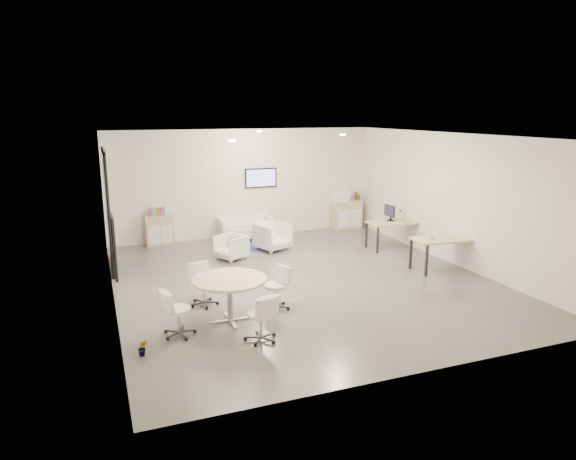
# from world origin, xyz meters

# --- Properties ---
(room_shell) EXTENTS (9.60, 10.60, 4.80)m
(room_shell) POSITION_xyz_m (0.00, 0.00, 1.60)
(room_shell) COLOR #4D4B47
(room_shell) RESTS_ON ground
(glass_door) EXTENTS (0.09, 1.90, 2.85)m
(glass_door) POSITION_xyz_m (-3.95, 2.51, 1.50)
(glass_door) COLOR black
(glass_door) RESTS_ON room_shell
(artwork) EXTENTS (0.05, 0.54, 1.04)m
(artwork) POSITION_xyz_m (-3.97, -1.60, 1.55)
(artwork) COLOR black
(artwork) RESTS_ON room_shell
(wall_tv) EXTENTS (0.98, 0.06, 0.58)m
(wall_tv) POSITION_xyz_m (0.50, 4.46, 1.75)
(wall_tv) COLOR black
(wall_tv) RESTS_ON room_shell
(ceiling_spots) EXTENTS (3.14, 4.14, 0.03)m
(ceiling_spots) POSITION_xyz_m (-0.20, 0.83, 3.18)
(ceiling_spots) COLOR #FFEAC6
(ceiling_spots) RESTS_ON room_shell
(sideboard_left) EXTENTS (0.76, 0.40, 0.86)m
(sideboard_left) POSITION_xyz_m (-2.58, 4.28, 0.43)
(sideboard_left) COLOR tan
(sideboard_left) RESTS_ON room_shell
(sideboard_right) EXTENTS (0.92, 0.45, 0.92)m
(sideboard_right) POSITION_xyz_m (3.32, 4.25, 0.46)
(sideboard_right) COLOR tan
(sideboard_right) RESTS_ON room_shell
(books) EXTENTS (0.45, 0.14, 0.22)m
(books) POSITION_xyz_m (-2.61, 4.28, 0.97)
(books) COLOR red
(books) RESTS_ON sideboard_left
(printer) EXTENTS (0.51, 0.42, 0.35)m
(printer) POSITION_xyz_m (3.08, 4.25, 1.09)
(printer) COLOR white
(printer) RESTS_ON sideboard_right
(loveseat) EXTENTS (1.59, 0.84, 0.59)m
(loveseat) POSITION_xyz_m (-0.11, 4.10, 0.32)
(loveseat) COLOR white
(loveseat) RESTS_ON room_shell
(blue_rug) EXTENTS (1.45, 1.00, 0.01)m
(blue_rug) POSITION_xyz_m (-0.08, 3.22, 0.01)
(blue_rug) COLOR #2F438F
(blue_rug) RESTS_ON room_shell
(armchair_left) EXTENTS (0.87, 0.89, 0.69)m
(armchair_left) POSITION_xyz_m (-1.05, 2.20, 0.35)
(armchair_left) COLOR white
(armchair_left) RESTS_ON room_shell
(armchair_right) EXTENTS (1.01, 0.99, 0.82)m
(armchair_right) POSITION_xyz_m (0.24, 2.68, 0.41)
(armchair_right) COLOR white
(armchair_right) RESTS_ON room_shell
(desk_rear) EXTENTS (1.45, 0.77, 0.74)m
(desk_rear) POSITION_xyz_m (3.41, 1.67, 0.67)
(desk_rear) COLOR tan
(desk_rear) RESTS_ON room_shell
(desk_front) EXTENTS (1.52, 0.84, 0.77)m
(desk_front) POSITION_xyz_m (3.44, -0.46, 0.69)
(desk_front) COLOR tan
(desk_front) RESTS_ON room_shell
(monitor) EXTENTS (0.20, 0.50, 0.44)m
(monitor) POSITION_xyz_m (3.37, 1.82, 0.98)
(monitor) COLOR black
(monitor) RESTS_ON desk_rear
(round_table) EXTENTS (1.33, 1.33, 0.81)m
(round_table) POSITION_xyz_m (-2.09, -1.68, 0.73)
(round_table) COLOR tan
(round_table) RESTS_ON room_shell
(meeting_chairs) EXTENTS (2.64, 2.64, 0.82)m
(meeting_chairs) POSITION_xyz_m (-2.09, -1.68, 0.41)
(meeting_chairs) COLOR white
(meeting_chairs) RESTS_ON room_shell
(plant_cabinet) EXTENTS (0.33, 0.36, 0.25)m
(plant_cabinet) POSITION_xyz_m (3.68, 4.25, 1.05)
(plant_cabinet) COLOR #3F7F3F
(plant_cabinet) RESTS_ON sideboard_right
(plant_floor) EXTENTS (0.21, 0.30, 0.12)m
(plant_floor) POSITION_xyz_m (-3.70, -2.52, 0.06)
(plant_floor) COLOR #3F7F3F
(plant_floor) RESTS_ON room_shell
(cup) EXTENTS (0.13, 0.10, 0.13)m
(cup) POSITION_xyz_m (3.15, -0.37, 0.83)
(cup) COLOR white
(cup) RESTS_ON desk_front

